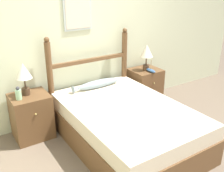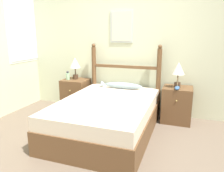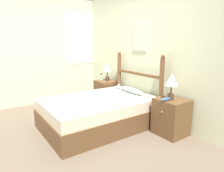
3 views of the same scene
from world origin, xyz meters
TOP-DOWN VIEW (x-y plane):
  - ground_plane at (0.00, 0.00)m, footprint 16.00×16.00m
  - wall_back at (-0.00, 1.73)m, footprint 6.40×0.08m
  - bed at (-0.09, 0.66)m, footprint 1.31×1.92m
  - headboard at (-0.09, 1.58)m, footprint 1.31×0.08m
  - nightstand_left at (-1.04, 1.45)m, footprint 0.48×0.46m
  - nightstand_right at (0.87, 1.45)m, footprint 0.48×0.46m
  - table_lamp_left at (-1.06, 1.49)m, footprint 0.20×0.20m
  - table_lamp_right at (0.86, 1.43)m, footprint 0.20×0.20m
  - bottle at (-1.18, 1.40)m, footprint 0.07×0.07m
  - model_boat at (0.86, 1.31)m, footprint 0.08×0.21m
  - fish_pillow at (-0.08, 1.38)m, footprint 0.75×0.12m

SIDE VIEW (x-z plane):
  - ground_plane at x=0.00m, z-range 0.00..0.00m
  - bed at x=-0.09m, z-range 0.00..0.51m
  - nightstand_left at x=-1.04m, z-range 0.00..0.60m
  - nightstand_right at x=0.87m, z-range 0.00..0.60m
  - fish_pillow at x=-0.08m, z-range 0.51..0.63m
  - model_boat at x=0.86m, z-range 0.53..0.72m
  - bottle at x=-1.18m, z-range 0.59..0.76m
  - headboard at x=-0.09m, z-range 0.03..1.32m
  - table_lamp_left at x=-1.06m, z-range 0.68..1.10m
  - table_lamp_right at x=0.86m, z-range 0.68..1.10m
  - wall_back at x=0.00m, z-range 0.00..2.55m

